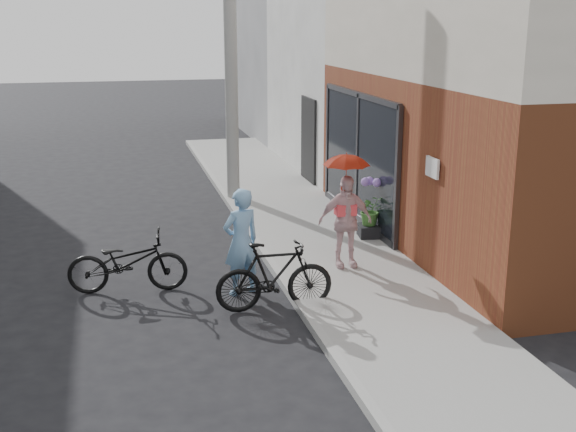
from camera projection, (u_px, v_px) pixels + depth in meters
name	position (u px, v px, depth m)	size (l,w,h in m)	color
ground	(229.00, 305.00, 10.38)	(80.00, 80.00, 0.00)	black
sidewalk	(328.00, 248.00, 12.72)	(2.20, 24.00, 0.12)	gray
curb	(264.00, 253.00, 12.45)	(0.12, 24.00, 0.12)	#9E9E99
plaster_building	(434.00, 37.00, 19.55)	(8.00, 6.00, 7.00)	white
east_building_far	(351.00, 32.00, 26.10)	(8.00, 8.00, 7.00)	slate
utility_pole	(230.00, 42.00, 15.33)	(0.28, 0.28, 7.00)	#9E9E99
officer	(241.00, 242.00, 10.60)	(0.59, 0.39, 1.62)	#79ABD7
bike_left	(127.00, 262.00, 10.77)	(0.62, 1.77, 0.93)	black
bike_right	(274.00, 276.00, 10.08)	(0.47, 1.66, 1.00)	black
kimono_woman	(345.00, 221.00, 11.46)	(0.87, 0.36, 1.49)	beige
parasol	(347.00, 156.00, 11.18)	(0.70, 0.70, 0.61)	red
planter	(370.00, 231.00, 13.19)	(0.42, 0.42, 0.22)	black
potted_plant	(371.00, 210.00, 13.09)	(0.51, 0.45, 0.57)	#3C702C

